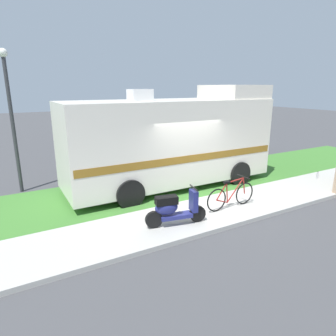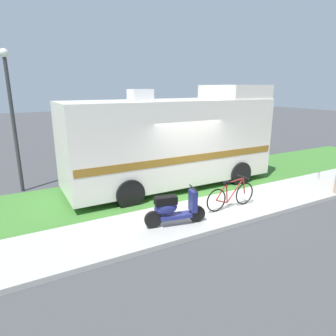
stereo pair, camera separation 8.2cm
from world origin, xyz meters
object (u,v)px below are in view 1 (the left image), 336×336
street_lamp_post (11,110)px  pickup_truck_near (186,135)px  motorhome_rv (172,140)px  bottle_green (317,175)px  bicycle (231,195)px  scooter (174,208)px

street_lamp_post → pickup_truck_near: bearing=16.4°
motorhome_rv → pickup_truck_near: motorhome_rv is taller
pickup_truck_near → street_lamp_post: size_ratio=1.12×
bottle_green → street_lamp_post: (-10.11, 4.36, 2.60)m
bottle_green → bicycle: bearing=-173.4°
scooter → pickup_truck_near: pickup_truck_near is taller
pickup_truck_near → street_lamp_post: bearing=-163.6°
bicycle → bottle_green: 4.92m
motorhome_rv → scooter: motorhome_rv is taller
scooter → bicycle: size_ratio=0.92×
motorhome_rv → street_lamp_post: 5.45m
bicycle → street_lamp_post: street_lamp_post is taller
motorhome_rv → bicycle: (0.32, -2.85, -1.22)m
pickup_truck_near → street_lamp_post: street_lamp_post is taller
street_lamp_post → motorhome_rv: bearing=-22.8°
bicycle → bottle_green: bicycle is taller
bicycle → bottle_green: (4.88, 0.57, -0.27)m
motorhome_rv → street_lamp_post: bearing=157.2°
bicycle → pickup_truck_near: size_ratio=0.33×
pickup_truck_near → bottle_green: (1.67, -6.84, -0.76)m
scooter → bicycle: (2.02, 0.15, -0.08)m
motorhome_rv → street_lamp_post: size_ratio=1.58×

